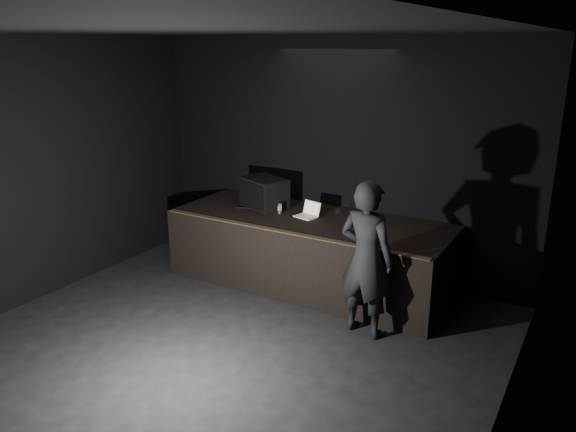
# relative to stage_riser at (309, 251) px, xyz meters

# --- Properties ---
(ground) EXTENTS (7.00, 7.00, 0.00)m
(ground) POSITION_rel_stage_riser_xyz_m (0.00, -2.73, -0.50)
(ground) COLOR black
(ground) RESTS_ON ground
(room_walls) EXTENTS (6.10, 7.10, 3.52)m
(room_walls) POSITION_rel_stage_riser_xyz_m (0.00, -2.73, 1.52)
(room_walls) COLOR black
(room_walls) RESTS_ON ground
(stage_riser) EXTENTS (4.00, 1.50, 1.00)m
(stage_riser) POSITION_rel_stage_riser_xyz_m (0.00, 0.00, 0.00)
(stage_riser) COLOR black
(stage_riser) RESTS_ON ground
(riser_lip) EXTENTS (3.92, 0.10, 0.01)m
(riser_lip) POSITION_rel_stage_riser_xyz_m (0.00, -0.71, 0.51)
(riser_lip) COLOR brown
(riser_lip) RESTS_ON stage_riser
(stage_monitor) EXTENTS (0.80, 0.70, 0.45)m
(stage_monitor) POSITION_rel_stage_riser_xyz_m (-0.87, 0.14, 0.72)
(stage_monitor) COLOR black
(stage_monitor) RESTS_ON stage_riser
(cable) EXTENTS (0.73, 0.36, 0.02)m
(cable) POSITION_rel_stage_riser_xyz_m (-0.84, 0.04, 0.51)
(cable) COLOR black
(cable) RESTS_ON stage_riser
(laptop) EXTENTS (0.36, 0.34, 0.21)m
(laptop) POSITION_rel_stage_riser_xyz_m (-0.06, 0.06, 0.55)
(laptop) COLOR white
(laptop) RESTS_ON stage_riser
(beer_can) EXTENTS (0.06, 0.06, 0.15)m
(beer_can) POSITION_rel_stage_riser_xyz_m (-0.49, -0.02, 0.58)
(beer_can) COLOR silver
(beer_can) RESTS_ON stage_riser
(plastic_cup) EXTENTS (0.07, 0.07, 0.09)m
(plastic_cup) POSITION_rel_stage_riser_xyz_m (0.27, 0.34, 0.54)
(plastic_cup) COLOR white
(plastic_cup) RESTS_ON stage_riser
(wii_remote) EXTENTS (0.07, 0.15, 0.03)m
(wii_remote) POSITION_rel_stage_riser_xyz_m (1.05, -0.48, 0.51)
(wii_remote) COLOR white
(wii_remote) RESTS_ON stage_riser
(person) EXTENTS (0.75, 0.54, 1.91)m
(person) POSITION_rel_stage_riser_xyz_m (1.27, -0.95, 0.46)
(person) COLOR black
(person) RESTS_ON ground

